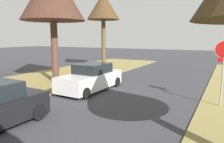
% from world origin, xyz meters
% --- Properties ---
extents(stop_sign_far, '(0.81, 0.56, 2.94)m').
position_xyz_m(stop_sign_far, '(4.47, 13.24, 2.17)').
color(stop_sign_far, '#9EA0A5').
rests_on(stop_sign_far, grass_verge_right).
extents(street_tree_left_far, '(3.18, 3.18, 7.37)m').
position_xyz_m(street_tree_left_far, '(-6.33, 20.94, 6.02)').
color(street_tree_left_far, brown).
rests_on(street_tree_left_far, grass_verge_left).
extents(parked_sedan_white, '(2.02, 4.44, 1.57)m').
position_xyz_m(parked_sedan_white, '(-2.42, 13.02, 0.72)').
color(parked_sedan_white, white).
rests_on(parked_sedan_white, ground).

